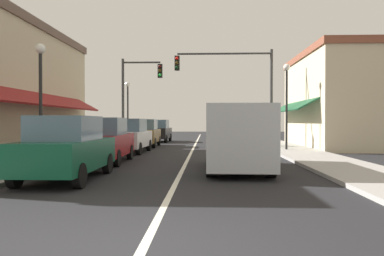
{
  "coord_description": "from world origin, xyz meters",
  "views": [
    {
      "loc": [
        0.81,
        -4.56,
        1.61
      ],
      "look_at": [
        0.03,
        15.54,
        1.28
      ],
      "focal_mm": 35.72,
      "sensor_mm": 36.0,
      "label": 1
    }
  ],
  "objects_px": {
    "van_in_lane": "(238,136)",
    "street_lamp_left_far": "(128,102)",
    "traffic_signal_mast_arm": "(238,80)",
    "street_lamp_right_mid": "(287,92)",
    "parked_car_distant_left": "(158,131)",
    "traffic_signal_left_corner": "(135,89)",
    "parked_car_second_left": "(104,140)",
    "parked_car_far_left": "(144,133)",
    "parked_car_nearest_left": "(67,148)",
    "street_lamp_left_near": "(41,83)",
    "parked_car_third_left": "(129,136)"
  },
  "relations": [
    {
      "from": "parked_car_second_left",
      "to": "street_lamp_right_mid",
      "type": "bearing_deg",
      "value": 33.87
    },
    {
      "from": "traffic_signal_mast_arm",
      "to": "street_lamp_right_mid",
      "type": "distance_m",
      "value": 3.89
    },
    {
      "from": "parked_car_nearest_left",
      "to": "parked_car_far_left",
      "type": "xyz_separation_m",
      "value": [
        -0.18,
        14.2,
        0.0
      ]
    },
    {
      "from": "parked_car_second_left",
      "to": "traffic_signal_left_corner",
      "type": "distance_m",
      "value": 10.91
    },
    {
      "from": "street_lamp_left_far",
      "to": "parked_car_third_left",
      "type": "bearing_deg",
      "value": -77.83
    },
    {
      "from": "parked_car_distant_left",
      "to": "street_lamp_left_far",
      "type": "height_order",
      "value": "street_lamp_left_far"
    },
    {
      "from": "parked_car_distant_left",
      "to": "parked_car_far_left",
      "type": "bearing_deg",
      "value": -90.11
    },
    {
      "from": "traffic_signal_left_corner",
      "to": "street_lamp_left_near",
      "type": "bearing_deg",
      "value": -95.74
    },
    {
      "from": "parked_car_far_left",
      "to": "parked_car_distant_left",
      "type": "height_order",
      "value": "same"
    },
    {
      "from": "van_in_lane",
      "to": "street_lamp_left_far",
      "type": "height_order",
      "value": "street_lamp_left_far"
    },
    {
      "from": "traffic_signal_mast_arm",
      "to": "street_lamp_left_far",
      "type": "distance_m",
      "value": 9.43
    },
    {
      "from": "parked_car_distant_left",
      "to": "traffic_signal_left_corner",
      "type": "relative_size",
      "value": 0.71
    },
    {
      "from": "traffic_signal_mast_arm",
      "to": "parked_car_nearest_left",
      "type": "bearing_deg",
      "value": -113.57
    },
    {
      "from": "parked_car_nearest_left",
      "to": "parked_car_third_left",
      "type": "height_order",
      "value": "same"
    },
    {
      "from": "parked_car_nearest_left",
      "to": "street_lamp_right_mid",
      "type": "height_order",
      "value": "street_lamp_right_mid"
    },
    {
      "from": "traffic_signal_mast_arm",
      "to": "street_lamp_left_near",
      "type": "bearing_deg",
      "value": -127.57
    },
    {
      "from": "parked_car_nearest_left",
      "to": "traffic_signal_left_corner",
      "type": "relative_size",
      "value": 0.71
    },
    {
      "from": "parked_car_far_left",
      "to": "street_lamp_right_mid",
      "type": "distance_m",
      "value": 9.47
    },
    {
      "from": "parked_car_nearest_left",
      "to": "street_lamp_left_far",
      "type": "height_order",
      "value": "street_lamp_left_far"
    },
    {
      "from": "parked_car_nearest_left",
      "to": "parked_car_second_left",
      "type": "bearing_deg",
      "value": 91.78
    },
    {
      "from": "street_lamp_left_far",
      "to": "parked_car_far_left",
      "type": "bearing_deg",
      "value": -64.88
    },
    {
      "from": "parked_car_third_left",
      "to": "street_lamp_left_far",
      "type": "distance_m",
      "value": 9.47
    },
    {
      "from": "parked_car_nearest_left",
      "to": "traffic_signal_left_corner",
      "type": "distance_m",
      "value": 15.23
    },
    {
      "from": "parked_car_far_left",
      "to": "street_lamp_left_far",
      "type": "xyz_separation_m",
      "value": [
        -1.93,
        4.12,
        2.26
      ]
    },
    {
      "from": "parked_car_nearest_left",
      "to": "street_lamp_left_far",
      "type": "relative_size",
      "value": 0.89
    },
    {
      "from": "parked_car_nearest_left",
      "to": "van_in_lane",
      "type": "distance_m",
      "value": 5.41
    },
    {
      "from": "parked_car_third_left",
      "to": "traffic_signal_left_corner",
      "type": "xyz_separation_m",
      "value": [
        -0.71,
        5.59,
        2.92
      ]
    },
    {
      "from": "traffic_signal_mast_arm",
      "to": "street_lamp_left_near",
      "type": "xyz_separation_m",
      "value": [
        -7.87,
        -10.24,
        -1.2
      ]
    },
    {
      "from": "street_lamp_right_mid",
      "to": "street_lamp_left_far",
      "type": "height_order",
      "value": "street_lamp_right_mid"
    },
    {
      "from": "parked_car_third_left",
      "to": "street_lamp_left_near",
      "type": "relative_size",
      "value": 0.94
    },
    {
      "from": "parked_car_distant_left",
      "to": "street_lamp_left_near",
      "type": "relative_size",
      "value": 0.94
    },
    {
      "from": "parked_car_second_left",
      "to": "street_lamp_left_near",
      "type": "relative_size",
      "value": 0.94
    },
    {
      "from": "street_lamp_right_mid",
      "to": "street_lamp_left_far",
      "type": "xyz_separation_m",
      "value": [
        -10.29,
        7.92,
        -0.06
      ]
    },
    {
      "from": "parked_car_far_left",
      "to": "parked_car_distant_left",
      "type": "distance_m",
      "value": 5.88
    },
    {
      "from": "parked_car_nearest_left",
      "to": "street_lamp_left_near",
      "type": "relative_size",
      "value": 0.93
    },
    {
      "from": "parked_car_nearest_left",
      "to": "parked_car_third_left",
      "type": "distance_m",
      "value": 9.33
    },
    {
      "from": "parked_car_second_left",
      "to": "parked_car_distant_left",
      "type": "xyz_separation_m",
      "value": [
        0.15,
        15.64,
        0.0
      ]
    },
    {
      "from": "parked_car_second_left",
      "to": "traffic_signal_left_corner",
      "type": "relative_size",
      "value": 0.71
    },
    {
      "from": "parked_car_far_left",
      "to": "traffic_signal_left_corner",
      "type": "height_order",
      "value": "traffic_signal_left_corner"
    },
    {
      "from": "parked_car_nearest_left",
      "to": "parked_car_second_left",
      "type": "xyz_separation_m",
      "value": [
        -0.17,
        4.43,
        0.0
      ]
    },
    {
      "from": "parked_car_nearest_left",
      "to": "traffic_signal_mast_arm",
      "type": "height_order",
      "value": "traffic_signal_mast_arm"
    },
    {
      "from": "parked_car_nearest_left",
      "to": "street_lamp_right_mid",
      "type": "distance_m",
      "value": 13.43
    },
    {
      "from": "parked_car_third_left",
      "to": "traffic_signal_left_corner",
      "type": "height_order",
      "value": "traffic_signal_left_corner"
    },
    {
      "from": "traffic_signal_mast_arm",
      "to": "street_lamp_left_near",
      "type": "height_order",
      "value": "traffic_signal_mast_arm"
    },
    {
      "from": "parked_car_far_left",
      "to": "traffic_signal_mast_arm",
      "type": "distance_m",
      "value": 6.9
    },
    {
      "from": "parked_car_far_left",
      "to": "street_lamp_right_mid",
      "type": "xyz_separation_m",
      "value": [
        8.36,
        -3.8,
        2.31
      ]
    },
    {
      "from": "traffic_signal_mast_arm",
      "to": "parked_car_far_left",
      "type": "bearing_deg",
      "value": 171.47
    },
    {
      "from": "parked_car_nearest_left",
      "to": "street_lamp_left_near",
      "type": "height_order",
      "value": "street_lamp_left_near"
    },
    {
      "from": "parked_car_nearest_left",
      "to": "traffic_signal_left_corner",
      "type": "xyz_separation_m",
      "value": [
        -0.88,
        14.92,
        2.92
      ]
    },
    {
      "from": "parked_car_second_left",
      "to": "van_in_lane",
      "type": "bearing_deg",
      "value": -24.41
    }
  ]
}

